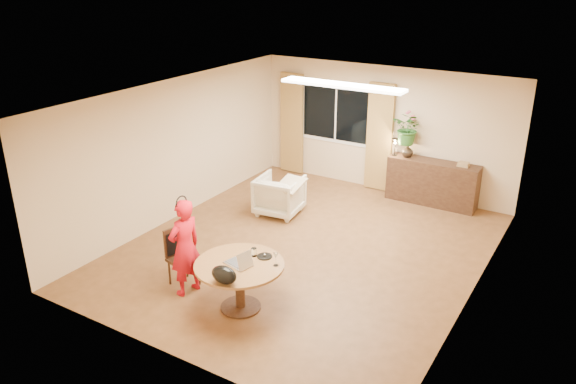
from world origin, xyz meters
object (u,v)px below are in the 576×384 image
object	(u,v)px
dining_table	(240,273)
child	(185,247)
sideboard	(432,183)
dining_chair	(183,258)
armchair	(279,195)

from	to	relation	value
dining_table	child	xyz separation A→B (m)	(-0.90, -0.06, 0.18)
child	sideboard	world-z (taller)	child
child	dining_table	bearing A→B (deg)	104.52
dining_table	child	world-z (taller)	child
dining_chair	child	xyz separation A→B (m)	(0.18, -0.14, 0.29)
dining_chair	armchair	xyz separation A→B (m)	(-0.16, 2.93, -0.07)
dining_table	armchair	bearing A→B (deg)	112.45
dining_chair	armchair	size ratio (longest dim) A/B	1.07
dining_table	dining_chair	size ratio (longest dim) A/B	1.39
dining_chair	armchair	bearing A→B (deg)	107.24
dining_chair	sideboard	xyz separation A→B (m)	(2.17, 4.91, 0.00)
child	sideboard	bearing A→B (deg)	169.18
sideboard	child	bearing A→B (deg)	-111.53
dining_table	armchair	world-z (taller)	armchair
armchair	dining_table	bearing A→B (deg)	105.27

